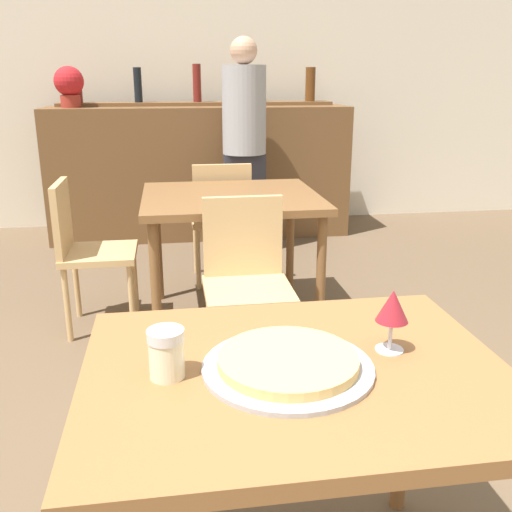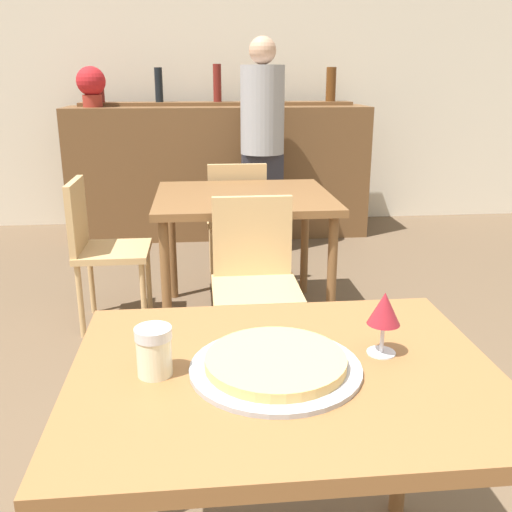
{
  "view_description": "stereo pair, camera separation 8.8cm",
  "coord_description": "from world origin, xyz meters",
  "px_view_note": "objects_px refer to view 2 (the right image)",
  "views": [
    {
      "loc": [
        -0.27,
        -1.16,
        1.38
      ],
      "look_at": [
        -0.01,
        0.55,
        0.83
      ],
      "focal_mm": 40.0,
      "sensor_mm": 36.0,
      "label": 1
    },
    {
      "loc": [
        -0.19,
        -1.17,
        1.38
      ],
      "look_at": [
        -0.01,
        0.55,
        0.83
      ],
      "focal_mm": 40.0,
      "sensor_mm": 36.0,
      "label": 2
    }
  ],
  "objects_px": {
    "pizza_tray": "(276,364)",
    "chair_far_side_front": "(254,274)",
    "chair_far_side_left": "(99,242)",
    "cheese_shaker": "(154,351)",
    "potted_plant": "(91,84)",
    "wine_glass": "(384,310)",
    "person_standing": "(262,140)",
    "chair_far_side_back": "(236,213)"
  },
  "relations": [
    {
      "from": "chair_far_side_front",
      "to": "chair_far_side_left",
      "type": "xyz_separation_m",
      "value": [
        -0.81,
        0.62,
        0.0
      ]
    },
    {
      "from": "chair_far_side_back",
      "to": "cheese_shaker",
      "type": "distance_m",
      "value": 2.62
    },
    {
      "from": "chair_far_side_left",
      "to": "potted_plant",
      "type": "relative_size",
      "value": 2.57
    },
    {
      "from": "chair_far_side_back",
      "to": "potted_plant",
      "type": "relative_size",
      "value": 2.57
    },
    {
      "from": "chair_far_side_left",
      "to": "cheese_shaker",
      "type": "height_order",
      "value": "cheese_shaker"
    },
    {
      "from": "chair_far_side_front",
      "to": "chair_far_side_left",
      "type": "height_order",
      "value": "same"
    },
    {
      "from": "chair_far_side_back",
      "to": "person_standing",
      "type": "distance_m",
      "value": 0.89
    },
    {
      "from": "cheese_shaker",
      "to": "potted_plant",
      "type": "height_order",
      "value": "potted_plant"
    },
    {
      "from": "chair_far_side_front",
      "to": "potted_plant",
      "type": "distance_m",
      "value": 2.88
    },
    {
      "from": "chair_far_side_back",
      "to": "pizza_tray",
      "type": "height_order",
      "value": "chair_far_side_back"
    },
    {
      "from": "wine_glass",
      "to": "person_standing",
      "type": "bearing_deg",
      "value": 88.73
    },
    {
      "from": "person_standing",
      "to": "potted_plant",
      "type": "xyz_separation_m",
      "value": [
        -1.37,
        0.53,
        0.41
      ]
    },
    {
      "from": "person_standing",
      "to": "wine_glass",
      "type": "height_order",
      "value": "person_standing"
    },
    {
      "from": "chair_far_side_front",
      "to": "cheese_shaker",
      "type": "xyz_separation_m",
      "value": [
        -0.36,
        -1.34,
        0.3
      ]
    },
    {
      "from": "chair_far_side_front",
      "to": "wine_glass",
      "type": "distance_m",
      "value": 1.35
    },
    {
      "from": "chair_far_side_front",
      "to": "chair_far_side_back",
      "type": "xyz_separation_m",
      "value": [
        0.0,
        1.24,
        0.0
      ]
    },
    {
      "from": "pizza_tray",
      "to": "wine_glass",
      "type": "height_order",
      "value": "wine_glass"
    },
    {
      "from": "person_standing",
      "to": "wine_glass",
      "type": "relative_size",
      "value": 10.5
    },
    {
      "from": "chair_far_side_back",
      "to": "chair_far_side_left",
      "type": "xyz_separation_m",
      "value": [
        -0.81,
        -0.62,
        0.0
      ]
    },
    {
      "from": "chair_far_side_back",
      "to": "wine_glass",
      "type": "xyz_separation_m",
      "value": [
        0.19,
        -2.54,
        0.35
      ]
    },
    {
      "from": "wine_glass",
      "to": "potted_plant",
      "type": "distance_m",
      "value": 4.06
    },
    {
      "from": "pizza_tray",
      "to": "cheese_shaker",
      "type": "relative_size",
      "value": 3.46
    },
    {
      "from": "pizza_tray",
      "to": "potted_plant",
      "type": "bearing_deg",
      "value": 104.85
    },
    {
      "from": "chair_far_side_back",
      "to": "pizza_tray",
      "type": "distance_m",
      "value": 2.61
    },
    {
      "from": "chair_far_side_front",
      "to": "cheese_shaker",
      "type": "height_order",
      "value": "cheese_shaker"
    },
    {
      "from": "chair_far_side_left",
      "to": "potted_plant",
      "type": "xyz_separation_m",
      "value": [
        -0.3,
        1.9,
        0.82
      ]
    },
    {
      "from": "person_standing",
      "to": "wine_glass",
      "type": "xyz_separation_m",
      "value": [
        -0.07,
        -3.29,
        -0.06
      ]
    },
    {
      "from": "chair_far_side_front",
      "to": "pizza_tray",
      "type": "relative_size",
      "value": 2.12
    },
    {
      "from": "chair_far_side_back",
      "to": "chair_far_side_front",
      "type": "bearing_deg",
      "value": 90.0
    },
    {
      "from": "chair_far_side_back",
      "to": "potted_plant",
      "type": "height_order",
      "value": "potted_plant"
    },
    {
      "from": "pizza_tray",
      "to": "chair_far_side_front",
      "type": "bearing_deg",
      "value": 86.47
    },
    {
      "from": "pizza_tray",
      "to": "cheese_shaker",
      "type": "distance_m",
      "value": 0.28
    },
    {
      "from": "pizza_tray",
      "to": "wine_glass",
      "type": "relative_size",
      "value": 2.5
    },
    {
      "from": "chair_far_side_back",
      "to": "pizza_tray",
      "type": "xyz_separation_m",
      "value": [
        -0.08,
        -2.59,
        0.26
      ]
    },
    {
      "from": "chair_far_side_left",
      "to": "person_standing",
      "type": "distance_m",
      "value": 1.79
    },
    {
      "from": "chair_far_side_left",
      "to": "chair_far_side_back",
      "type": "bearing_deg",
      "value": -52.62
    },
    {
      "from": "pizza_tray",
      "to": "potted_plant",
      "type": "relative_size",
      "value": 1.21
    },
    {
      "from": "person_standing",
      "to": "potted_plant",
      "type": "distance_m",
      "value": 1.53
    },
    {
      "from": "pizza_tray",
      "to": "wine_glass",
      "type": "xyz_separation_m",
      "value": [
        0.27,
        0.06,
        0.1
      ]
    },
    {
      "from": "potted_plant",
      "to": "wine_glass",
      "type": "bearing_deg",
      "value": -71.24
    },
    {
      "from": "chair_far_side_front",
      "to": "pizza_tray",
      "type": "distance_m",
      "value": 1.38
    },
    {
      "from": "potted_plant",
      "to": "chair_far_side_left",
      "type": "bearing_deg",
      "value": -81.14
    }
  ]
}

